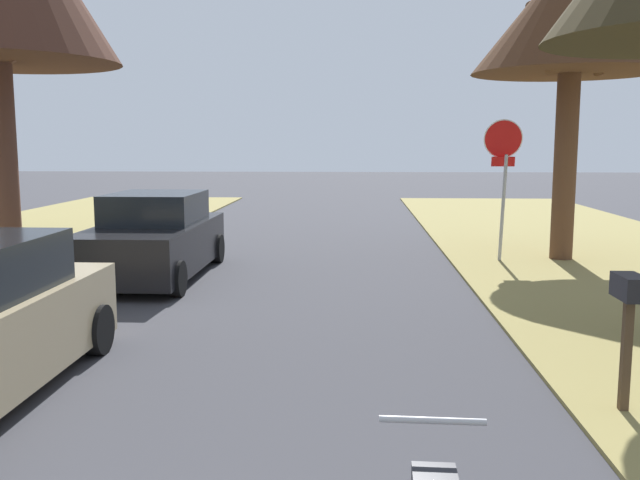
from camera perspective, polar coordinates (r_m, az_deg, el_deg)
stop_sign_far at (r=14.96m, az=14.80°, el=6.44°), size 0.81×0.50×2.95m
street_tree_right_mid_b at (r=15.81m, az=20.01°, el=17.08°), size 4.04×4.04×6.42m
parked_sedan_black at (r=13.41m, az=-13.47°, el=0.11°), size 1.95×4.40×1.57m
curbside_mailbox at (r=6.93m, az=24.05°, el=-4.79°), size 0.22×0.44×1.27m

